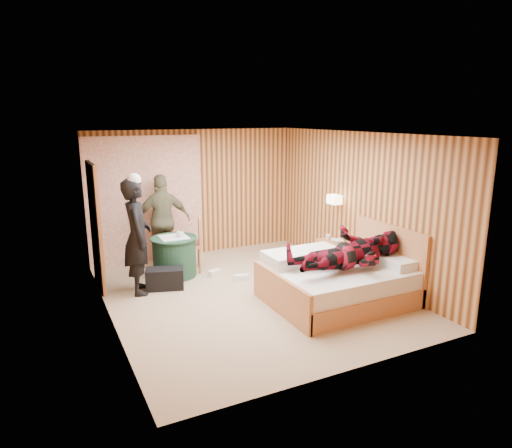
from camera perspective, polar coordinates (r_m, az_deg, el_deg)
name	(u,v)px	position (r m, az deg, el deg)	size (l,w,h in m)	color
floor	(248,294)	(7.32, -0.96, -8.77)	(4.20, 5.00, 0.01)	tan
ceiling	(248,134)	(6.78, -1.04, 11.20)	(4.20, 5.00, 0.01)	white
wall_back	(195,193)	(9.22, -7.66, 3.87)	(4.20, 0.02, 2.50)	#DB9754
wall_left	(105,233)	(6.36, -18.37, -1.04)	(0.02, 5.00, 2.50)	#DB9754
wall_right	(358,206)	(8.04, 12.67, 2.26)	(0.02, 5.00, 2.50)	#DB9754
curtain	(146,200)	(8.90, -13.62, 2.94)	(2.20, 0.08, 2.40)	silver
doorway	(95,226)	(7.77, -19.46, -0.28)	(0.06, 0.90, 2.05)	black
wall_lamp	(334,199)	(8.28, 9.79, 3.06)	(0.26, 0.24, 0.16)	gold
bed	(338,281)	(7.09, 10.24, -6.98)	(2.03, 1.60, 1.10)	#C37E50
nightstand	(331,255)	(8.47, 9.39, -3.82)	(0.41, 0.55, 0.54)	#C37E50
round_table	(175,256)	(8.13, -10.15, -4.00)	(0.80, 0.80, 0.71)	#224A34
chair_far	(164,238)	(8.67, -11.40, -1.69)	(0.43, 0.43, 0.93)	#C37E50
chair_near	(194,240)	(8.29, -7.82, -1.94)	(0.56, 0.56, 1.01)	#C37E50
duffel_bag	(165,279)	(7.63, -11.32, -6.71)	(0.60, 0.32, 0.34)	black
sneaker_left	(214,273)	(8.12, -5.21, -6.11)	(0.24, 0.10, 0.11)	silver
sneaker_right	(241,278)	(7.86, -1.83, -6.74)	(0.25, 0.10, 0.11)	silver
woman_standing	(137,237)	(7.36, -14.62, -1.54)	(0.67, 0.44, 1.83)	black
man_at_table	(163,221)	(8.62, -11.55, 0.43)	(1.01, 0.42, 1.72)	#6C6748
man_on_bed	(351,242)	(6.73, 11.80, -2.24)	(1.77, 0.67, 0.86)	maroon
book_lower	(333,241)	(8.36, 9.66, -2.15)	(0.17, 0.22, 0.02)	silver
book_upper	(334,240)	(8.35, 9.67, -2.01)	(0.16, 0.22, 0.02)	silver
cup_nightstand	(328,237)	(8.49, 8.96, -1.62)	(0.10, 0.10, 0.09)	silver
cup_table	(180,234)	(8.00, -9.48, -1.26)	(0.12, 0.12, 0.10)	silver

